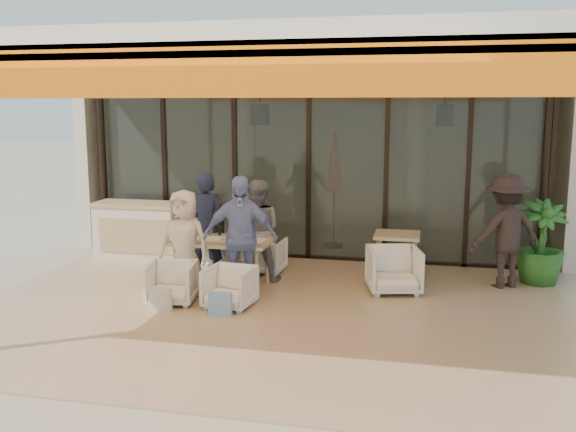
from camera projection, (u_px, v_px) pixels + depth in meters
name	position (u px, v px, depth m)	size (l,w,h in m)	color
ground	(266.00, 311.00, 8.62)	(70.00, 70.00, 0.00)	#C6B293
terrace_floor	(266.00, 311.00, 8.62)	(8.00, 6.00, 0.01)	tan
terrace_structure	(259.00, 62.00, 7.81)	(8.00, 6.00, 3.40)	silver
glass_storefront	(309.00, 171.00, 11.23)	(8.08, 0.10, 3.20)	#9EADA3
interior_block	(330.00, 129.00, 13.35)	(9.05, 3.62, 3.52)	silver
host_counter	(147.00, 231.00, 11.34)	(1.85, 0.65, 1.04)	silver
dining_table	(222.00, 243.00, 9.65)	(1.50, 0.90, 0.93)	tan
chair_far_left	(216.00, 249.00, 10.71)	(0.69, 0.64, 0.71)	white
chair_far_right	(265.00, 254.00, 10.53)	(0.62, 0.58, 0.63)	white
chair_near_left	(172.00, 281.00, 8.88)	(0.63, 0.59, 0.65)	white
chair_near_right	(230.00, 285.00, 8.70)	(0.62, 0.58, 0.63)	white
diner_navy	(205.00, 225.00, 10.14)	(0.62, 0.41, 1.71)	#171F34
diner_grey	(257.00, 231.00, 9.97)	(0.78, 0.61, 1.61)	slate
diner_cream	(184.00, 243.00, 9.29)	(0.75, 0.49, 1.54)	beige
diner_periwinkle	(240.00, 237.00, 9.09)	(1.04, 0.43, 1.77)	#6A7AB1
tote_bag_cream	(160.00, 300.00, 8.53)	(0.30, 0.10, 0.34)	silver
tote_bag_blue	(220.00, 305.00, 8.34)	(0.30, 0.10, 0.34)	#99BFD8
side_table	(397.00, 240.00, 10.07)	(0.70, 0.70, 0.74)	tan
side_chair	(394.00, 268.00, 9.39)	(0.74, 0.69, 0.76)	white
standing_woman	(506.00, 232.00, 9.57)	(1.12, 0.64, 1.73)	black
potted_palm	(541.00, 243.00, 9.79)	(0.74, 0.74, 1.32)	#1E5919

